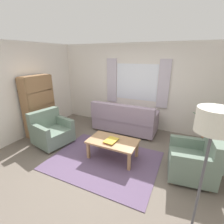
{
  "coord_description": "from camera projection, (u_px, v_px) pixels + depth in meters",
  "views": [
    {
      "loc": [
        1.52,
        -2.78,
        2.25
      ],
      "look_at": [
        -0.13,
        0.7,
        0.92
      ],
      "focal_mm": 26.55,
      "sensor_mm": 36.0,
      "label": 1
    }
  ],
  "objects": [
    {
      "name": "bookshelf",
      "position": [
        41.0,
        108.0,
        4.86
      ],
      "size": [
        0.3,
        0.94,
        1.72
      ],
      "rotation": [
        0.0,
        0.0,
        -1.57
      ],
      "color": "olive",
      "rests_on": "ground_plane"
    },
    {
      "name": "book_stack_on_table",
      "position": [
        111.0,
        141.0,
        3.66
      ],
      "size": [
        0.27,
        0.35,
        0.04
      ],
      "color": "#B23833",
      "rests_on": "coffee_table"
    },
    {
      "name": "couch",
      "position": [
        124.0,
        120.0,
        5.03
      ],
      "size": [
        1.9,
        0.82,
        0.92
      ],
      "rotation": [
        0.0,
        0.0,
        3.14
      ],
      "color": "#998499",
      "rests_on": "ground_plane"
    },
    {
      "name": "armchair_right",
      "position": [
        195.0,
        160.0,
        3.15
      ],
      "size": [
        0.92,
        0.94,
        0.88
      ],
      "rotation": [
        0.0,
        0.0,
        -1.44
      ],
      "color": "slate",
      "rests_on": "ground_plane"
    },
    {
      "name": "potted_plant",
      "position": [
        212.0,
        130.0,
        4.08
      ],
      "size": [
        1.16,
        1.07,
        1.07
      ],
      "color": "#9E6B4C",
      "rests_on": "ground_plane"
    },
    {
      "name": "ground_plane",
      "position": [
        104.0,
        161.0,
        3.72
      ],
      "size": [
        6.24,
        6.24,
        0.0
      ],
      "primitive_type": "plane",
      "color": "#6B6056"
    },
    {
      "name": "armchair_left",
      "position": [
        51.0,
        131.0,
        4.36
      ],
      "size": [
        0.97,
        0.99,
        0.88
      ],
      "rotation": [
        0.0,
        0.0,
        1.37
      ],
      "color": "slate",
      "rests_on": "ground_plane"
    },
    {
      "name": "standing_lamp",
      "position": [
        211.0,
        136.0,
        1.6
      ],
      "size": [
        0.34,
        0.34,
        1.79
      ],
      "color": "#4C4C51",
      "rests_on": "ground_plane"
    },
    {
      "name": "area_rug",
      "position": [
        104.0,
        160.0,
        3.72
      ],
      "size": [
        2.35,
        1.79,
        0.01
      ],
      "primitive_type": "cube",
      "color": "#604C6B",
      "rests_on": "ground_plane"
    },
    {
      "name": "coffee_table",
      "position": [
        113.0,
        143.0,
        3.72
      ],
      "size": [
        1.1,
        0.64,
        0.44
      ],
      "color": "#A87F56",
      "rests_on": "ground_plane"
    },
    {
      "name": "window_with_curtains",
      "position": [
        136.0,
        82.0,
        5.11
      ],
      "size": [
        1.98,
        0.07,
        1.4
      ],
      "color": "white"
    },
    {
      "name": "wall_left",
      "position": [
        14.0,
        93.0,
        4.38
      ],
      "size": [
        0.12,
        4.4,
        2.6
      ],
      "primitive_type": "cube",
      "color": "silver",
      "rests_on": "ground_plane"
    },
    {
      "name": "wall_back",
      "position": [
        137.0,
        87.0,
        5.23
      ],
      "size": [
        5.32,
        0.12,
        2.6
      ],
      "primitive_type": "cube",
      "color": "silver",
      "rests_on": "ground_plane"
    }
  ]
}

